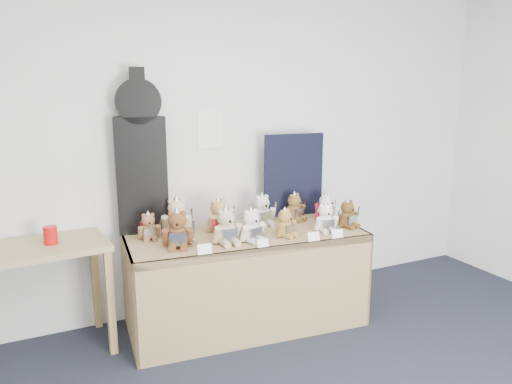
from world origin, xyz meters
name	(u,v)px	position (x,y,z in m)	size (l,w,h in m)	color
room_shell	(210,130)	(0.25, 2.49, 1.50)	(6.00, 6.00, 6.00)	silver
display_table	(249,256)	(0.34, 1.95, 0.59)	(1.86, 0.92, 0.75)	#94774B
side_table	(33,264)	(-1.15, 2.21, 0.68)	(1.01, 0.61, 0.81)	#948550
guitar_case	(141,154)	(-0.34, 2.38, 1.36)	(0.39, 0.18, 1.24)	black
navy_board	(294,175)	(0.93, 2.30, 1.10)	(0.53, 0.02, 0.71)	black
red_cup	(50,235)	(-1.02, 2.21, 0.87)	(0.09, 0.09, 0.12)	red
teddy_front_far_left	(178,231)	(-0.22, 1.92, 0.87)	(0.25, 0.23, 0.30)	brown
teddy_front_left	(226,228)	(0.12, 1.85, 0.87)	(0.24, 0.20, 0.30)	tan
teddy_front_centre	(251,227)	(0.30, 1.82, 0.86)	(0.23, 0.20, 0.27)	silver
teddy_front_right	(285,224)	(0.58, 1.81, 0.85)	(0.20, 0.19, 0.24)	olive
teddy_front_far_right	(326,219)	(0.92, 1.79, 0.85)	(0.21, 0.18, 0.25)	white
teddy_front_end	(348,215)	(1.15, 1.81, 0.85)	(0.21, 0.18, 0.25)	brown
teddy_back_left	(177,218)	(-0.13, 2.22, 0.88)	(0.25, 0.25, 0.32)	#BEAF8B
teddy_back_centre_left	(219,216)	(0.18, 2.15, 0.87)	(0.25, 0.21, 0.30)	tan
teddy_back_centre_right	(262,211)	(0.56, 2.17, 0.86)	(0.23, 0.19, 0.28)	silver
teddy_back_right	(295,208)	(0.86, 2.17, 0.86)	(0.22, 0.20, 0.26)	brown
teddy_back_end	(326,208)	(1.10, 2.06, 0.85)	(0.21, 0.20, 0.25)	silver
teddy_back_far_left	(149,227)	(-0.36, 2.19, 0.84)	(0.18, 0.16, 0.23)	brown
entry_card_a	(205,249)	(-0.10, 1.70, 0.79)	(0.10, 0.00, 0.07)	white
entry_card_b	(263,243)	(0.32, 1.66, 0.78)	(0.08, 0.00, 0.06)	white
entry_card_c	(314,236)	(0.71, 1.62, 0.79)	(0.09, 0.00, 0.07)	white
entry_card_d	(337,234)	(0.91, 1.61, 0.79)	(0.09, 0.00, 0.07)	white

